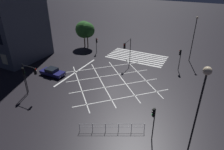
{
  "coord_description": "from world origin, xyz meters",
  "views": [
    {
      "loc": [
        -12.65,
        24.72,
        15.52
      ],
      "look_at": [
        0.0,
        0.0,
        0.97
      ],
      "focal_mm": 32.0,
      "sensor_mm": 36.0,
      "label": 1
    }
  ],
  "objects_px": {
    "traffic_light_sw_main": "(180,56)",
    "street_tree_far": "(84,30)",
    "traffic_light_ne_main": "(30,74)",
    "traffic_light_se_main": "(97,42)",
    "waiting_car": "(52,72)",
    "traffic_light_ne_cross": "(24,76)",
    "street_lamp_far": "(201,95)",
    "street_lamp_east": "(194,34)",
    "street_tree_near": "(87,30)",
    "traffic_light_median_south": "(127,47)",
    "traffic_light_nw_main": "(153,118)"
  },
  "relations": [
    {
      "from": "traffic_light_sw_main",
      "to": "street_tree_far",
      "type": "height_order",
      "value": "street_tree_far"
    },
    {
      "from": "traffic_light_ne_main",
      "to": "traffic_light_se_main",
      "type": "xyz_separation_m",
      "value": [
        0.42,
        -17.84,
        -0.98
      ]
    },
    {
      "from": "traffic_light_se_main",
      "to": "waiting_car",
      "type": "height_order",
      "value": "traffic_light_se_main"
    },
    {
      "from": "traffic_light_ne_main",
      "to": "traffic_light_sw_main",
      "type": "distance_m",
      "value": 23.78
    },
    {
      "from": "traffic_light_ne_cross",
      "to": "street_lamp_far",
      "type": "relative_size",
      "value": 0.43
    },
    {
      "from": "street_lamp_east",
      "to": "street_tree_near",
      "type": "relative_size",
      "value": 1.49
    },
    {
      "from": "traffic_light_sw_main",
      "to": "street_tree_near",
      "type": "relative_size",
      "value": 0.67
    },
    {
      "from": "street_tree_near",
      "to": "waiting_car",
      "type": "height_order",
      "value": "street_tree_near"
    },
    {
      "from": "traffic_light_ne_cross",
      "to": "traffic_light_sw_main",
      "type": "bearing_deg",
      "value": -44.61
    },
    {
      "from": "traffic_light_ne_cross",
      "to": "street_tree_near",
      "type": "bearing_deg",
      "value": 9.06
    },
    {
      "from": "traffic_light_median_south",
      "to": "street_lamp_east",
      "type": "bearing_deg",
      "value": 124.8
    },
    {
      "from": "traffic_light_nw_main",
      "to": "street_lamp_east",
      "type": "relative_size",
      "value": 0.47
    },
    {
      "from": "traffic_light_sw_main",
      "to": "street_lamp_east",
      "type": "height_order",
      "value": "street_lamp_east"
    },
    {
      "from": "street_lamp_far",
      "to": "street_tree_near",
      "type": "relative_size",
      "value": 1.71
    },
    {
      "from": "street_lamp_far",
      "to": "waiting_car",
      "type": "xyz_separation_m",
      "value": [
        22.59,
        -7.83,
        -6.78
      ]
    },
    {
      "from": "traffic_light_ne_cross",
      "to": "traffic_light_median_south",
      "type": "bearing_deg",
      "value": -27.78
    },
    {
      "from": "traffic_light_median_south",
      "to": "street_lamp_east",
      "type": "distance_m",
      "value": 12.51
    },
    {
      "from": "street_lamp_east",
      "to": "street_tree_far",
      "type": "bearing_deg",
      "value": 6.3
    },
    {
      "from": "traffic_light_ne_main",
      "to": "traffic_light_sw_main",
      "type": "relative_size",
      "value": 1.17
    },
    {
      "from": "traffic_light_median_south",
      "to": "street_tree_near",
      "type": "distance_m",
      "value": 12.43
    },
    {
      "from": "traffic_light_sw_main",
      "to": "traffic_light_nw_main",
      "type": "distance_m",
      "value": 17.85
    },
    {
      "from": "traffic_light_ne_main",
      "to": "waiting_car",
      "type": "distance_m",
      "value": 6.51
    },
    {
      "from": "traffic_light_nw_main",
      "to": "street_tree_near",
      "type": "height_order",
      "value": "street_tree_near"
    },
    {
      "from": "traffic_light_ne_main",
      "to": "street_tree_near",
      "type": "xyz_separation_m",
      "value": [
        4.05,
        -19.9,
        0.7
      ]
    },
    {
      "from": "traffic_light_nw_main",
      "to": "street_tree_near",
      "type": "bearing_deg",
      "value": -44.12
    },
    {
      "from": "traffic_light_nw_main",
      "to": "street_tree_far",
      "type": "height_order",
      "value": "street_tree_far"
    },
    {
      "from": "street_tree_near",
      "to": "street_tree_far",
      "type": "distance_m",
      "value": 0.85
    },
    {
      "from": "traffic_light_se_main",
      "to": "traffic_light_median_south",
      "type": "height_order",
      "value": "traffic_light_median_south"
    },
    {
      "from": "street_tree_near",
      "to": "street_tree_far",
      "type": "xyz_separation_m",
      "value": [
        0.85,
        -0.03,
        0.0
      ]
    },
    {
      "from": "traffic_light_ne_cross",
      "to": "street_tree_far",
      "type": "height_order",
      "value": "street_tree_far"
    },
    {
      "from": "waiting_car",
      "to": "traffic_light_sw_main",
      "type": "bearing_deg",
      "value": 32.09
    },
    {
      "from": "traffic_light_nw_main",
      "to": "traffic_light_se_main",
      "type": "bearing_deg",
      "value": -46.47
    },
    {
      "from": "traffic_light_ne_cross",
      "to": "street_lamp_far",
      "type": "bearing_deg",
      "value": -94.59
    },
    {
      "from": "traffic_light_ne_cross",
      "to": "traffic_light_nw_main",
      "type": "height_order",
      "value": "traffic_light_ne_cross"
    },
    {
      "from": "traffic_light_se_main",
      "to": "traffic_light_median_south",
      "type": "xyz_separation_m",
      "value": [
        -7.93,
        2.47,
        1.08
      ]
    },
    {
      "from": "street_tree_near",
      "to": "street_lamp_far",
      "type": "bearing_deg",
      "value": 138.43
    },
    {
      "from": "traffic_light_se_main",
      "to": "street_lamp_far",
      "type": "bearing_deg",
      "value": -43.27
    },
    {
      "from": "traffic_light_se_main",
      "to": "traffic_light_nw_main",
      "type": "height_order",
      "value": "traffic_light_nw_main"
    },
    {
      "from": "traffic_light_median_south",
      "to": "waiting_car",
      "type": "xyz_separation_m",
      "value": [
        9.28,
        9.7,
        -2.78
      ]
    },
    {
      "from": "traffic_light_nw_main",
      "to": "street_lamp_east",
      "type": "xyz_separation_m",
      "value": [
        -0.45,
        -23.13,
        2.53
      ]
    },
    {
      "from": "street_lamp_far",
      "to": "street_lamp_east",
      "type": "bearing_deg",
      "value": -82.66
    },
    {
      "from": "street_lamp_east",
      "to": "traffic_light_sw_main",
      "type": "bearing_deg",
      "value": 77.63
    },
    {
      "from": "waiting_car",
      "to": "traffic_light_ne_main",
      "type": "bearing_deg",
      "value": -72.69
    },
    {
      "from": "traffic_light_ne_main",
      "to": "street_lamp_far",
      "type": "relative_size",
      "value": 0.46
    },
    {
      "from": "traffic_light_sw_main",
      "to": "street_tree_far",
      "type": "relative_size",
      "value": 0.65
    },
    {
      "from": "traffic_light_se_main",
      "to": "traffic_light_sw_main",
      "type": "bearing_deg",
      "value": -2.44
    },
    {
      "from": "traffic_light_sw_main",
      "to": "waiting_car",
      "type": "bearing_deg",
      "value": 32.09
    },
    {
      "from": "traffic_light_median_south",
      "to": "traffic_light_nw_main",
      "type": "height_order",
      "value": "traffic_light_median_south"
    },
    {
      "from": "traffic_light_ne_cross",
      "to": "traffic_light_se_main",
      "type": "bearing_deg",
      "value": -1.22
    },
    {
      "from": "street_lamp_east",
      "to": "waiting_car",
      "type": "xyz_separation_m",
      "value": [
        19.43,
        16.75,
        -4.75
      ]
    }
  ]
}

